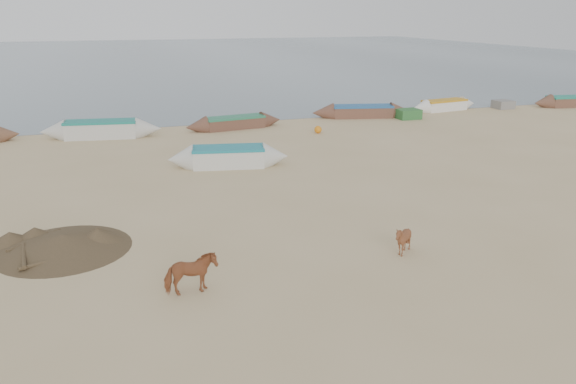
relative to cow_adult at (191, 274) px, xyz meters
name	(u,v)px	position (x,y,z in m)	size (l,w,h in m)	color
ground	(333,267)	(4.02, 0.32, -0.56)	(140.00, 140.00, 0.00)	tan
sea	(134,57)	(4.02, 82.32, -0.55)	(160.00, 160.00, 0.00)	slate
cow_adult	(191,274)	(0.00, 0.00, 0.00)	(0.60, 1.32, 1.11)	#975531
calf_front	(403,240)	(6.31, 0.47, -0.09)	(0.75, 0.84, 0.93)	brown
near_canoe	(228,157)	(3.62, 11.86, -0.09)	(5.55, 1.39, 0.92)	beige
debris_pile	(63,242)	(-3.22, 4.04, -0.32)	(4.00, 4.00, 0.47)	brown
waterline_canoes	(191,123)	(3.38, 21.00, -0.13)	(61.11, 4.14, 1.00)	brown
beach_clutter	(269,121)	(8.23, 20.71, -0.26)	(46.98, 5.72, 0.64)	#306B43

